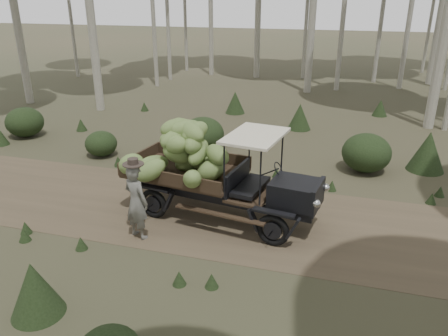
% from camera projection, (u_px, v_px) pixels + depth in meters
% --- Properties ---
extents(ground, '(120.00, 120.00, 0.00)m').
position_uv_depth(ground, '(239.00, 217.00, 10.82)').
color(ground, '#473D2B').
rests_on(ground, ground).
extents(dirt_track, '(70.00, 4.00, 0.01)m').
position_uv_depth(dirt_track, '(239.00, 217.00, 10.82)').
color(dirt_track, brown).
rests_on(dirt_track, ground).
extents(banana_truck, '(5.15, 2.61, 2.39)m').
position_uv_depth(banana_truck, '(200.00, 159.00, 10.57)').
color(banana_truck, black).
rests_on(banana_truck, ground).
extents(farmer, '(0.75, 0.62, 1.90)m').
position_uv_depth(farmer, '(136.00, 201.00, 9.64)').
color(farmer, '#63625B').
rests_on(farmer, ground).
extents(undergrowth, '(22.18, 22.72, 1.25)m').
position_uv_depth(undergrowth, '(237.00, 181.00, 11.63)').
color(undergrowth, '#233319').
rests_on(undergrowth, ground).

